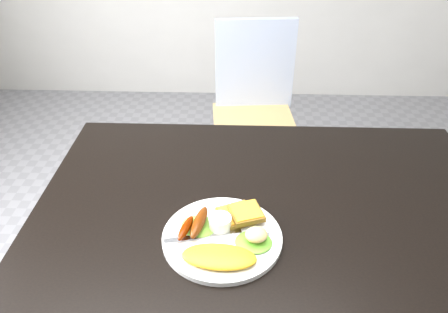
% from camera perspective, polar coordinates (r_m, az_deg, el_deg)
% --- Properties ---
extents(dining_table, '(1.20, 0.80, 0.04)m').
position_cam_1_polar(dining_table, '(1.15, 5.86, -6.72)').
color(dining_table, black).
rests_on(dining_table, ground).
extents(dining_chair, '(0.41, 0.41, 0.05)m').
position_cam_1_polar(dining_chair, '(2.09, 3.91, 4.22)').
color(dining_chair, tan).
rests_on(dining_chair, ground).
extents(person, '(0.52, 0.40, 1.31)m').
position_cam_1_polar(person, '(1.57, 8.58, 1.82)').
color(person, '#224C84').
rests_on(person, ground).
extents(plate, '(0.28, 0.28, 0.01)m').
position_cam_1_polar(plate, '(1.03, -0.25, -10.53)').
color(plate, white).
rests_on(plate, dining_table).
extents(lettuce_left, '(0.11, 0.11, 0.01)m').
position_cam_1_polar(lettuce_left, '(1.04, -3.32, -9.06)').
color(lettuce_left, olive).
rests_on(lettuce_left, plate).
extents(lettuce_right, '(0.09, 0.08, 0.01)m').
position_cam_1_polar(lettuce_right, '(1.01, 3.87, -11.09)').
color(lettuce_right, '#569125').
rests_on(lettuce_right, plate).
extents(omelette, '(0.17, 0.09, 0.02)m').
position_cam_1_polar(omelette, '(0.96, -0.64, -12.96)').
color(omelette, gold).
rests_on(omelette, plate).
extents(sausage_a, '(0.04, 0.09, 0.02)m').
position_cam_1_polar(sausage_a, '(1.02, -5.02, -9.28)').
color(sausage_a, '#681D01').
rests_on(sausage_a, lettuce_left).
extents(sausage_b, '(0.05, 0.11, 0.03)m').
position_cam_1_polar(sausage_b, '(1.03, -3.27, -8.55)').
color(sausage_b, '#652C0D').
rests_on(sausage_b, lettuce_left).
extents(ramekin, '(0.06, 0.06, 0.03)m').
position_cam_1_polar(ramekin, '(1.03, -0.52, -8.62)').
color(ramekin, white).
rests_on(ramekin, plate).
extents(toast_a, '(0.11, 0.11, 0.01)m').
position_cam_1_polar(toast_a, '(1.07, 1.65, -7.71)').
color(toast_a, olive).
rests_on(toast_a, plate).
extents(toast_b, '(0.09, 0.09, 0.01)m').
position_cam_1_polar(toast_b, '(1.05, 2.89, -7.39)').
color(toast_b, brown).
rests_on(toast_b, toast_a).
extents(potato_salad, '(0.06, 0.06, 0.03)m').
position_cam_1_polar(potato_salad, '(1.00, 4.25, -10.15)').
color(potato_salad, beige).
rests_on(potato_salad, lettuce_right).
extents(fork, '(0.18, 0.06, 0.00)m').
position_cam_1_polar(fork, '(1.02, -2.75, -10.37)').
color(fork, '#ADAFB7').
rests_on(fork, plate).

